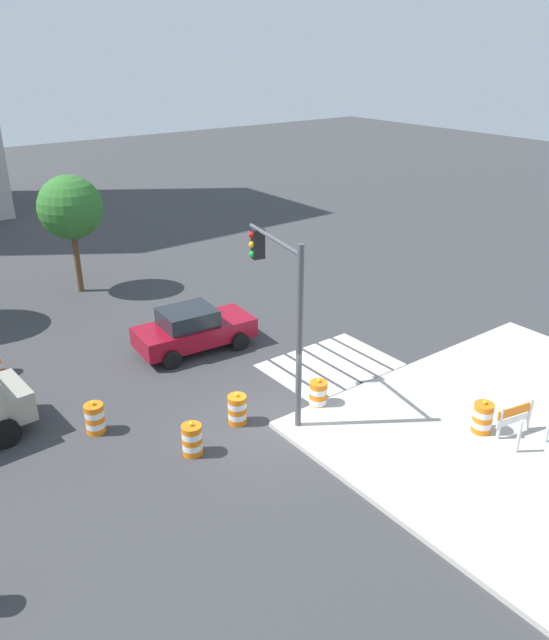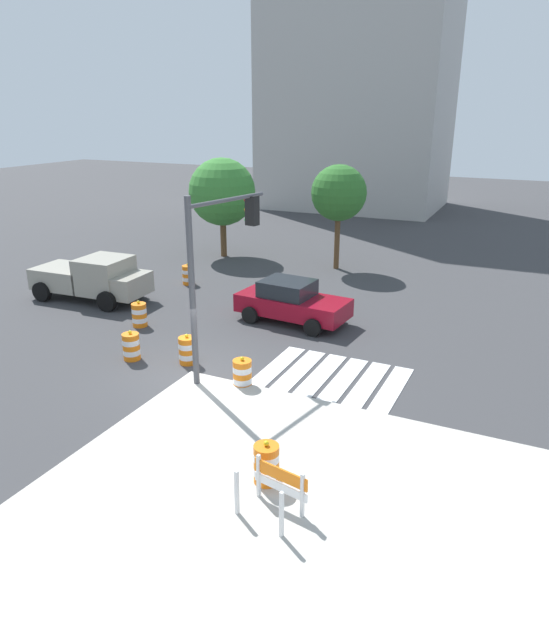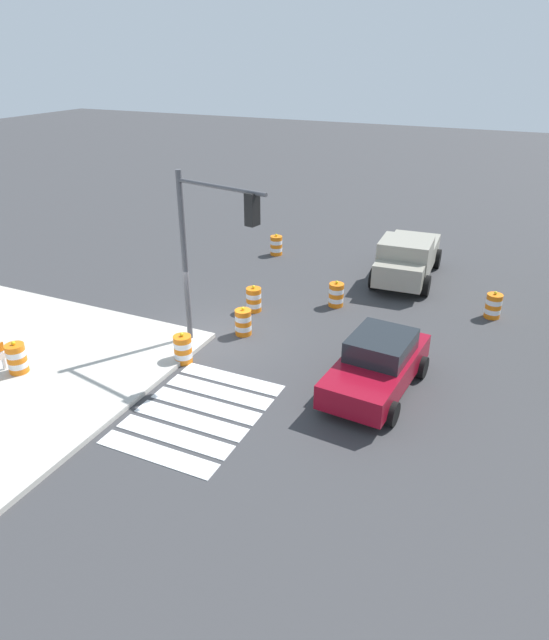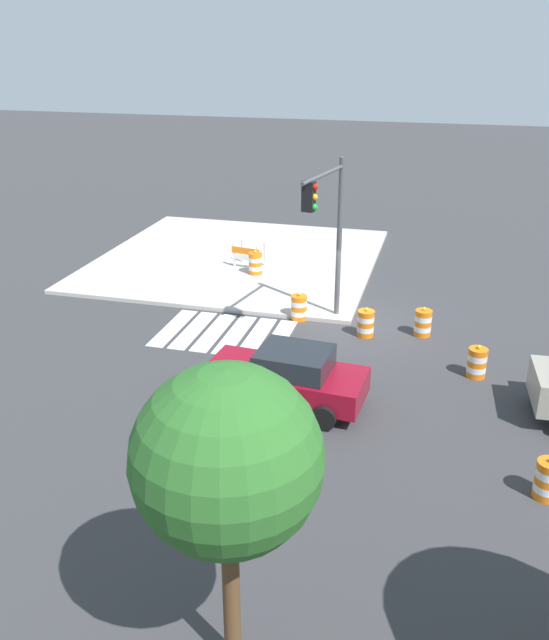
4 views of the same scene
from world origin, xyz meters
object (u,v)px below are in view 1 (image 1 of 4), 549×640
at_px(traffic_barrel_crosswalk_end, 95,418).
at_px(construction_barricade, 519,419).
at_px(traffic_barrel_median_far, 192,439).
at_px(traffic_light_pole, 281,292).
at_px(traffic_barrel_far_curb, 237,409).
at_px(traffic_barrel_on_sidewalk, 483,418).
at_px(street_tree_streetside_near, 70,208).
at_px(traffic_barrel_near_corner, 318,395).
at_px(sports_car, 193,329).

bearing_deg(traffic_barrel_crosswalk_end, construction_barricade, -39.14).
height_order(traffic_barrel_median_far, traffic_light_pole, traffic_light_pole).
bearing_deg(traffic_barrel_far_curb, traffic_barrel_on_sidewalk, -42.44).
distance_m(traffic_barrel_on_sidewalk, construction_barricade, 0.97).
bearing_deg(street_tree_streetside_near, traffic_barrel_on_sidewalk, -74.83).
height_order(traffic_barrel_median_far, construction_barricade, construction_barricade).
relative_size(traffic_barrel_median_far, traffic_light_pole, 0.19).
height_order(traffic_barrel_on_sidewalk, construction_barricade, traffic_barrel_on_sidewalk).
xyz_separation_m(traffic_barrel_median_far, street_tree_streetside_near, (2.17, 13.81, 3.39)).
bearing_deg(traffic_barrel_median_far, traffic_barrel_far_curb, 16.08).
relative_size(traffic_barrel_near_corner, traffic_barrel_median_far, 1.00).
distance_m(sports_car, traffic_barrel_far_curb, 5.26).
relative_size(traffic_barrel_near_corner, street_tree_streetside_near, 0.19).
height_order(traffic_barrel_crosswalk_end, traffic_barrel_on_sidewalk, traffic_barrel_on_sidewalk).
bearing_deg(traffic_barrel_median_far, street_tree_streetside_near, 81.07).
bearing_deg(traffic_barrel_crosswalk_end, traffic_light_pole, -24.94).
height_order(traffic_barrel_crosswalk_end, street_tree_streetside_near, street_tree_streetside_near).
bearing_deg(traffic_barrel_near_corner, traffic_light_pole, 151.16).
xyz_separation_m(traffic_barrel_near_corner, construction_barricade, (3.34, -4.73, 0.27)).
relative_size(traffic_barrel_near_corner, construction_barricade, 0.75).
height_order(traffic_barrel_crosswalk_end, traffic_light_pole, traffic_light_pole).
xyz_separation_m(sports_car, traffic_barrel_near_corner, (1.01, -5.84, -0.36)).
distance_m(traffic_barrel_median_far, traffic_barrel_on_sidewalk, 8.24).
relative_size(sports_car, street_tree_streetside_near, 0.84).
distance_m(traffic_barrel_far_curb, traffic_barrel_on_sidewalk, 7.08).
bearing_deg(traffic_light_pole, street_tree_streetside_near, 94.65).
distance_m(traffic_barrel_near_corner, traffic_barrel_median_far, 4.32).
bearing_deg(traffic_barrel_far_curb, street_tree_streetside_near, 88.60).
relative_size(traffic_barrel_crosswalk_end, traffic_barrel_far_curb, 1.00).
bearing_deg(sports_car, traffic_barrel_on_sidewalk, -69.00).
relative_size(sports_car, traffic_barrel_near_corner, 4.35).
bearing_deg(traffic_barrel_near_corner, traffic_barrel_median_far, 176.37).
distance_m(traffic_barrel_median_far, street_tree_streetside_near, 14.39).
relative_size(traffic_barrel_crosswalk_end, traffic_light_pole, 0.19).
relative_size(traffic_barrel_median_far, traffic_barrel_on_sidewalk, 1.00).
bearing_deg(construction_barricade, traffic_barrel_near_corner, 125.24).
distance_m(sports_car, traffic_barrel_near_corner, 5.94).
bearing_deg(traffic_light_pole, traffic_barrel_far_curb, 170.70).
distance_m(traffic_barrel_far_curb, traffic_light_pole, 3.75).
bearing_deg(traffic_light_pole, construction_barricade, -50.44).
xyz_separation_m(traffic_barrel_median_far, traffic_barrel_on_sidewalk, (7.07, -4.24, 0.15)).
height_order(traffic_barrel_crosswalk_end, traffic_barrel_far_curb, same).
bearing_deg(construction_barricade, traffic_barrel_far_curb, 136.37).
bearing_deg(construction_barricade, street_tree_streetside_near, 106.24).
xyz_separation_m(construction_barricade, traffic_light_pole, (-4.38, 5.30, 3.19)).
distance_m(traffic_barrel_near_corner, traffic_barrel_far_curb, 2.59).
height_order(sports_car, traffic_barrel_median_far, sports_car).
bearing_deg(street_tree_streetside_near, traffic_barrel_far_curb, -91.40).
bearing_deg(street_tree_streetside_near, construction_barricade, -73.76).
distance_m(traffic_barrel_median_far, traffic_light_pole, 4.77).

